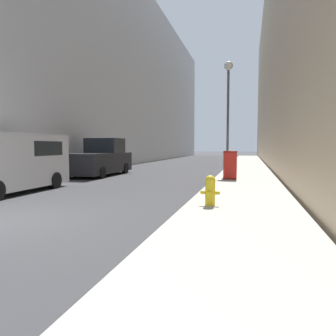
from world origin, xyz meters
The scene contains 7 objects.
sidewalk_right centered at (5.40, 18.00, 0.08)m, with size 2.88×60.00×0.16m.
building_left_glass centered at (-10.61, 26.00, 8.76)m, with size 12.00×60.00×17.52m.
fire_hydrant centered at (4.60, 2.46, 0.56)m, with size 0.49×0.38×0.76m.
trash_bin centered at (4.72, 9.38, 0.81)m, with size 0.60×0.60×1.28m.
lamppost centered at (4.36, 12.89, 4.42)m, with size 0.50×0.50×6.19m.
white_van centered at (-2.74, 4.08, 1.16)m, with size 2.03×5.02×2.10m.
pickup_truck centered at (-2.74, 11.37, 0.89)m, with size 2.18×5.26×2.12m.
Camera 1 is at (5.55, -5.78, 1.65)m, focal length 35.00 mm.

